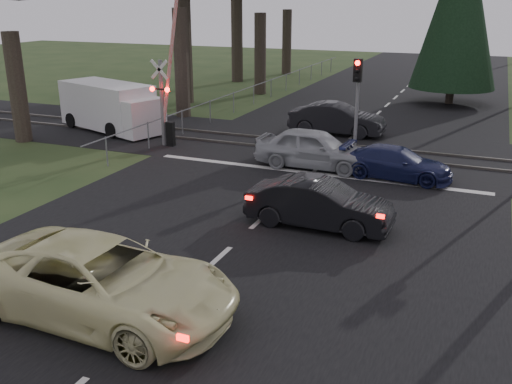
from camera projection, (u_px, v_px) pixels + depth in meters
The scene contains 16 objects.
ground at pixel (217, 260), 14.60m from camera, with size 120.00×120.00×0.00m, color #273B1B.
road at pixel (325, 161), 23.34m from camera, with size 14.00×100.00×0.01m, color black.
rail_corridor at pixel (338, 150), 25.08m from camera, with size 120.00×8.00×0.01m, color black.
stop_line at pixel (312, 173), 21.76m from camera, with size 13.00×0.35×0.00m, color silver.
rail_near at pixel (333, 153), 24.37m from camera, with size 120.00×0.12×0.10m, color #59544C.
rail_far at pixel (342, 145), 25.77m from camera, with size 120.00×0.12×0.10m, color #59544C.
crossing_signal at pixel (166, 100), 25.13m from camera, with size 1.62×0.38×6.96m.
traffic_signal_center at pixel (357, 92), 22.66m from camera, with size 0.32×0.48×4.10m.
conifer_tree at pixel (460, 4), 34.10m from camera, with size 5.20×5.20×11.00m.
fence_left at pixel (263, 100), 37.09m from camera, with size 0.10×36.00×1.20m, color slate, non-canonical shape.
cream_coupe at pixel (101, 281), 11.79m from camera, with size 2.70×5.85×1.63m, color beige.
dark_hatchback at pixel (319, 204), 16.49m from camera, with size 1.47×4.21×1.39m, color black.
silver_car at pixel (314, 148), 22.24m from camera, with size 1.83×4.55×1.55m, color #9FA3A7.
blue_sedan at pixel (397, 163), 20.95m from camera, with size 1.65×4.05×1.17m, color #171D47.
dark_car_far at pixel (337, 119), 27.71m from camera, with size 1.60×4.58×1.51m, color black.
white_van at pixel (113, 107), 28.34m from camera, with size 6.34×3.93×2.34m.
Camera 1 is at (6.01, -11.85, 6.37)m, focal length 40.00 mm.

